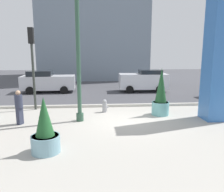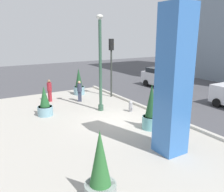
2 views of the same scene
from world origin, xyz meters
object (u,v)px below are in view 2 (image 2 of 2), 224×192
object	(u,v)px
potted_plant_near_right	(151,111)
fire_hydrant	(131,107)
art_pillar_blue	(174,82)
traffic_light_corner	(111,58)
potted_plant_curbside	(100,172)
potted_plant_by_pillar	(79,84)
potted_plant_near_left	(45,104)
pedestrian_by_curb	(80,90)
lamp_post	(100,66)
pedestrian_crossing	(49,89)
car_passing_lane	(162,78)

from	to	relation	value
potted_plant_near_right	fire_hydrant	size ratio (longest dim) A/B	3.44
art_pillar_blue	traffic_light_corner	distance (m)	10.01
potted_plant_curbside	potted_plant_by_pillar	world-z (taller)	potted_plant_curbside
potted_plant_near_left	pedestrian_by_curb	size ratio (longest dim) A/B	1.19
lamp_post	pedestrian_crossing	size ratio (longest dim) A/B	3.65
lamp_post	potted_plant_near_left	world-z (taller)	lamp_post
lamp_post	potted_plant_by_pillar	bearing A→B (deg)	173.96
traffic_light_corner	pedestrian_by_curb	xyz separation A→B (m)	(-0.00, -2.88, -2.29)
lamp_post	pedestrian_by_curb	distance (m)	3.57
pedestrian_by_curb	car_passing_lane	bearing A→B (deg)	92.98
potted_plant_near_right	traffic_light_corner	xyz separation A→B (m)	(-7.12, 1.74, 2.15)
lamp_post	potted_plant_near_left	distance (m)	4.37
fire_hydrant	car_passing_lane	xyz separation A→B (m)	(-4.58, 7.02, 0.56)
potted_plant_by_pillar	pedestrian_by_curb	xyz separation A→B (m)	(2.08, -0.86, -0.00)
potted_plant_by_pillar	traffic_light_corner	xyz separation A→B (m)	(2.09, 2.02, 2.28)
art_pillar_blue	potted_plant_near_right	bearing A→B (deg)	158.48
art_pillar_blue	pedestrian_crossing	distance (m)	11.29
potted_plant_by_pillar	potted_plant_near_right	bearing A→B (deg)	1.73
potted_plant_curbside	potted_plant_near_left	distance (m)	9.03
lamp_post	potted_plant_curbside	world-z (taller)	lamp_post
potted_plant_curbside	potted_plant_near_right	size ratio (longest dim) A/B	0.93
traffic_light_corner	pedestrian_crossing	distance (m)	5.49
lamp_post	traffic_light_corner	xyz separation A→B (m)	(-2.81, 2.54, 0.11)
potted_plant_near_left	pedestrian_crossing	bearing A→B (deg)	157.87
potted_plant_by_pillar	pedestrian_by_curb	world-z (taller)	potted_plant_by_pillar
pedestrian_by_curb	art_pillar_blue	bearing A→B (deg)	0.88
potted_plant_near_left	potted_plant_by_pillar	distance (m)	5.71
pedestrian_crossing	potted_plant_curbside	bearing A→B (deg)	-9.73
potted_plant_by_pillar	potted_plant_near_left	bearing A→B (deg)	-46.03
potted_plant_near_right	pedestrian_by_curb	bearing A→B (deg)	-170.94
traffic_light_corner	fire_hydrant	bearing A→B (deg)	-12.92
potted_plant_curbside	traffic_light_corner	bearing A→B (deg)	147.43
potted_plant_near_right	fire_hydrant	world-z (taller)	potted_plant_near_right
potted_plant_near_right	car_passing_lane	world-z (taller)	potted_plant_near_right
fire_hydrant	potted_plant_curbside	bearing A→B (deg)	-41.62
lamp_post	fire_hydrant	xyz separation A→B (m)	(1.31, 1.59, -2.72)
potted_plant_by_pillar	car_passing_lane	size ratio (longest dim) A/B	0.51
potted_plant_near_right	pedestrian_crossing	distance (m)	8.92
fire_hydrant	pedestrian_by_curb	bearing A→B (deg)	-154.81
potted_plant_near_left	potted_plant_by_pillar	bearing A→B (deg)	133.97
pedestrian_crossing	potted_plant_near_right	bearing A→B (deg)	20.50
lamp_post	traffic_light_corner	size ratio (longest dim) A/B	1.33
lamp_post	fire_hydrant	distance (m)	3.41
lamp_post	potted_plant_near_right	xyz separation A→B (m)	(4.32, 0.80, -2.04)
car_passing_lane	pedestrian_crossing	size ratio (longest dim) A/B	2.58
fire_hydrant	pedestrian_crossing	xyz separation A→B (m)	(-5.34, -3.92, 0.60)
pedestrian_crossing	car_passing_lane	bearing A→B (deg)	86.02
potted_plant_near_left	potted_plant_near_right	bearing A→B (deg)	39.86
potted_plant_near_right	pedestrian_crossing	world-z (taller)	potted_plant_near_right
lamp_post	pedestrian_crossing	xyz separation A→B (m)	(-4.03, -2.33, -2.12)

